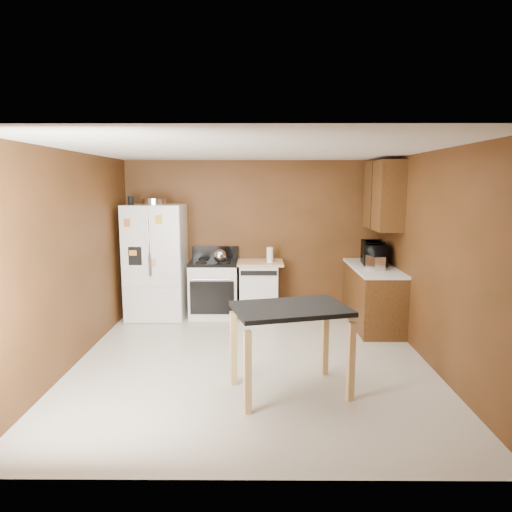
{
  "coord_description": "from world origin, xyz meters",
  "views": [
    {
      "loc": [
        0.08,
        -5.25,
        2.12
      ],
      "look_at": [
        0.04,
        0.85,
        1.15
      ],
      "focal_mm": 32.0,
      "sensor_mm": 36.0,
      "label": 1
    }
  ],
  "objects_px": {
    "roasting_pan": "(155,201)",
    "green_canister": "(270,257)",
    "paper_towel": "(270,255)",
    "island": "(290,321)",
    "pen_cup": "(131,201)",
    "kettle": "(220,256)",
    "toaster": "(375,263)",
    "gas_range": "(214,288)",
    "microwave": "(373,254)",
    "dishwasher": "(259,288)",
    "refrigerator": "(156,262)"
  },
  "relations": [
    {
      "from": "paper_towel",
      "to": "island",
      "type": "bearing_deg",
      "value": -86.93
    },
    {
      "from": "toaster",
      "to": "microwave",
      "type": "distance_m",
      "value": 0.43
    },
    {
      "from": "dishwasher",
      "to": "island",
      "type": "distance_m",
      "value": 2.81
    },
    {
      "from": "kettle",
      "to": "toaster",
      "type": "height_order",
      "value": "kettle"
    },
    {
      "from": "kettle",
      "to": "green_canister",
      "type": "bearing_deg",
      "value": 14.03
    },
    {
      "from": "dishwasher",
      "to": "paper_towel",
      "type": "bearing_deg",
      "value": -25.66
    },
    {
      "from": "roasting_pan",
      "to": "toaster",
      "type": "xyz_separation_m",
      "value": [
        3.3,
        -0.65,
        -0.85
      ]
    },
    {
      "from": "gas_range",
      "to": "kettle",
      "type": "bearing_deg",
      "value": -46.05
    },
    {
      "from": "pen_cup",
      "to": "green_canister",
      "type": "relative_size",
      "value": 1.1
    },
    {
      "from": "pen_cup",
      "to": "microwave",
      "type": "relative_size",
      "value": 0.23
    },
    {
      "from": "kettle",
      "to": "microwave",
      "type": "bearing_deg",
      "value": -4.28
    },
    {
      "from": "microwave",
      "to": "island",
      "type": "relative_size",
      "value": 0.46
    },
    {
      "from": "pen_cup",
      "to": "toaster",
      "type": "height_order",
      "value": "pen_cup"
    },
    {
      "from": "green_canister",
      "to": "kettle",
      "type": "bearing_deg",
      "value": -165.97
    },
    {
      "from": "pen_cup",
      "to": "island",
      "type": "xyz_separation_m",
      "value": [
        2.29,
        -2.6,
        -1.11
      ]
    },
    {
      "from": "pen_cup",
      "to": "gas_range",
      "type": "height_order",
      "value": "pen_cup"
    },
    {
      "from": "green_canister",
      "to": "microwave",
      "type": "xyz_separation_m",
      "value": [
        1.57,
        -0.38,
        0.11
      ]
    },
    {
      "from": "toaster",
      "to": "microwave",
      "type": "height_order",
      "value": "microwave"
    },
    {
      "from": "refrigerator",
      "to": "toaster",
      "type": "bearing_deg",
      "value": -11.14
    },
    {
      "from": "roasting_pan",
      "to": "pen_cup",
      "type": "relative_size",
      "value": 2.96
    },
    {
      "from": "roasting_pan",
      "to": "dishwasher",
      "type": "distance_m",
      "value": 2.14
    },
    {
      "from": "kettle",
      "to": "refrigerator",
      "type": "xyz_separation_m",
      "value": [
        -1.02,
        0.05,
        -0.1
      ]
    },
    {
      "from": "kettle",
      "to": "paper_towel",
      "type": "distance_m",
      "value": 0.79
    },
    {
      "from": "green_canister",
      "to": "dishwasher",
      "type": "height_order",
      "value": "green_canister"
    },
    {
      "from": "pen_cup",
      "to": "kettle",
      "type": "relative_size",
      "value": 0.64
    },
    {
      "from": "roasting_pan",
      "to": "refrigerator",
      "type": "bearing_deg",
      "value": 159.75
    },
    {
      "from": "roasting_pan",
      "to": "island",
      "type": "distance_m",
      "value": 3.49
    },
    {
      "from": "pen_cup",
      "to": "dishwasher",
      "type": "bearing_deg",
      "value": 5.05
    },
    {
      "from": "pen_cup",
      "to": "refrigerator",
      "type": "xyz_separation_m",
      "value": [
        0.34,
        0.09,
        -0.97
      ]
    },
    {
      "from": "dishwasher",
      "to": "kettle",
      "type": "bearing_deg",
      "value": -167.56
    },
    {
      "from": "kettle",
      "to": "toaster",
      "type": "xyz_separation_m",
      "value": [
        2.29,
        -0.6,
        -0.0
      ]
    },
    {
      "from": "pen_cup",
      "to": "paper_towel",
      "type": "distance_m",
      "value": 2.31
    },
    {
      "from": "roasting_pan",
      "to": "pen_cup",
      "type": "bearing_deg",
      "value": -166.19
    },
    {
      "from": "paper_towel",
      "to": "roasting_pan",
      "type": "bearing_deg",
      "value": -179.87
    },
    {
      "from": "roasting_pan",
      "to": "green_canister",
      "type": "relative_size",
      "value": 3.24
    },
    {
      "from": "island",
      "to": "roasting_pan",
      "type": "bearing_deg",
      "value": 125.82
    },
    {
      "from": "toaster",
      "to": "island",
      "type": "distance_m",
      "value": 2.46
    },
    {
      "from": "green_canister",
      "to": "microwave",
      "type": "bearing_deg",
      "value": -13.57
    },
    {
      "from": "pen_cup",
      "to": "microwave",
      "type": "height_order",
      "value": "pen_cup"
    },
    {
      "from": "kettle",
      "to": "green_canister",
      "type": "distance_m",
      "value": 0.83
    },
    {
      "from": "green_canister",
      "to": "gas_range",
      "type": "relative_size",
      "value": 0.11
    },
    {
      "from": "green_canister",
      "to": "refrigerator",
      "type": "height_order",
      "value": "refrigerator"
    },
    {
      "from": "kettle",
      "to": "gas_range",
      "type": "xyz_separation_m",
      "value": [
        -0.11,
        0.11,
        -0.54
      ]
    },
    {
      "from": "paper_towel",
      "to": "microwave",
      "type": "height_order",
      "value": "microwave"
    },
    {
      "from": "roasting_pan",
      "to": "refrigerator",
      "type": "distance_m",
      "value": 0.95
    },
    {
      "from": "roasting_pan",
      "to": "green_canister",
      "type": "xyz_separation_m",
      "value": [
        1.81,
        0.15,
        -0.9
      ]
    },
    {
      "from": "pen_cup",
      "to": "kettle",
      "type": "xyz_separation_m",
      "value": [
        1.35,
        0.04,
        -0.86
      ]
    },
    {
      "from": "paper_towel",
      "to": "green_canister",
      "type": "distance_m",
      "value": 0.16
    },
    {
      "from": "green_canister",
      "to": "toaster",
      "type": "height_order",
      "value": "toaster"
    },
    {
      "from": "toaster",
      "to": "gas_range",
      "type": "height_order",
      "value": "gas_range"
    }
  ]
}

